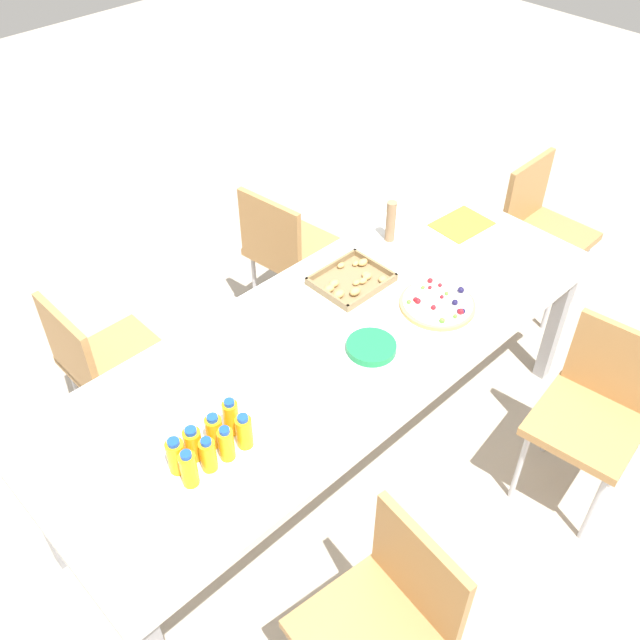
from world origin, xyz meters
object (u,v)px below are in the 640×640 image
(chair_near_right, at_px, (596,406))
(juice_bottle_0, at_px, (189,469))
(chair_end, at_px, (540,224))
(juice_bottle_4, at_px, (176,456))
(juice_bottle_6, at_px, (214,431))
(paper_folder, at_px, (462,224))
(juice_bottle_3, at_px, (244,431))
(juice_bottle_7, at_px, (231,417))
(plate_stack, at_px, (371,347))
(cardboard_tube, at_px, (391,222))
(napkin_stack, at_px, (456,260))
(chair_far_right, at_px, (286,246))
(chair_far_left, at_px, (102,360))
(snack_tray, at_px, (352,281))
(juice_bottle_2, at_px, (226,444))
(fruit_pizza, at_px, (438,304))
(chair_near_left, at_px, (387,615))
(juice_bottle_5, at_px, (193,444))
(party_table, at_px, (333,349))
(juice_bottle_1, at_px, (208,455))

(chair_near_right, xyz_separation_m, juice_bottle_0, (-1.46, 0.67, 0.31))
(chair_end, relative_size, juice_bottle_4, 5.74)
(juice_bottle_0, height_order, juice_bottle_4, juice_bottle_0)
(juice_bottle_6, distance_m, paper_folder, 1.64)
(juice_bottle_3, xyz_separation_m, juice_bottle_7, (0.01, 0.08, 0.00))
(plate_stack, bearing_deg, juice_bottle_7, 174.62)
(juice_bottle_3, height_order, cardboard_tube, cardboard_tube)
(juice_bottle_7, bearing_deg, napkin_stack, 2.63)
(chair_far_right, relative_size, juice_bottle_3, 5.87)
(juice_bottle_6, bearing_deg, chair_end, 3.40)
(chair_far_right, relative_size, chair_far_left, 1.00)
(juice_bottle_7, distance_m, snack_tray, 0.91)
(chair_near_right, height_order, juice_bottle_7, juice_bottle_7)
(juice_bottle_2, bearing_deg, chair_far_left, 88.37)
(napkin_stack, height_order, cardboard_tube, cardboard_tube)
(fruit_pizza, relative_size, paper_folder, 1.19)
(chair_near_left, bearing_deg, napkin_stack, -52.07)
(chair_far_left, distance_m, juice_bottle_6, 0.90)
(juice_bottle_5, height_order, paper_folder, juice_bottle_5)
(chair_near_right, xyz_separation_m, juice_bottle_2, (-1.31, 0.66, 0.31))
(chair_near_left, bearing_deg, chair_far_right, -26.00)
(chair_far_left, relative_size, juice_bottle_3, 5.87)
(chair_near_left, distance_m, fruit_pizza, 1.24)
(chair_far_left, xyz_separation_m, cardboard_tube, (1.27, -0.47, 0.34))
(chair_near_left, height_order, juice_bottle_4, juice_bottle_4)
(chair_far_right, height_order, paper_folder, chair_far_right)
(juice_bottle_5, height_order, cardboard_tube, cardboard_tube)
(chair_near_right, distance_m, chair_far_right, 1.67)
(chair_far_right, distance_m, juice_bottle_7, 1.43)
(juice_bottle_0, distance_m, napkin_stack, 1.54)
(fruit_pizza, bearing_deg, plate_stack, 177.92)
(party_table, xyz_separation_m, chair_near_left, (-0.57, -0.82, -0.18))
(juice_bottle_7, height_order, plate_stack, juice_bottle_7)
(chair_far_left, distance_m, cardboard_tube, 1.40)
(chair_near_left, distance_m, juice_bottle_6, 0.79)
(juice_bottle_4, height_order, juice_bottle_7, juice_bottle_7)
(juice_bottle_6, distance_m, juice_bottle_7, 0.07)
(juice_bottle_4, xyz_separation_m, juice_bottle_6, (0.15, 0.00, -0.01))
(juice_bottle_5, xyz_separation_m, juice_bottle_6, (0.08, -0.00, -0.00))
(snack_tray, xyz_separation_m, cardboard_tube, (0.35, 0.10, 0.09))
(party_table, xyz_separation_m, paper_folder, (0.99, 0.14, 0.06))
(juice_bottle_4, bearing_deg, juice_bottle_1, -40.46)
(juice_bottle_1, xyz_separation_m, juice_bottle_2, (0.07, -0.01, 0.00))
(juice_bottle_2, relative_size, plate_stack, 0.73)
(chair_near_right, xyz_separation_m, paper_folder, (0.33, 0.96, 0.24))
(chair_near_right, xyz_separation_m, chair_near_left, (-1.23, 0.01, 0.00))
(party_table, xyz_separation_m, cardboard_tube, (0.65, 0.29, 0.16))
(party_table, xyz_separation_m, juice_bottle_5, (-0.72, -0.08, 0.12))
(juice_bottle_3, bearing_deg, napkin_stack, 5.91)
(chair_near_right, distance_m, juice_bottle_3, 1.43)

